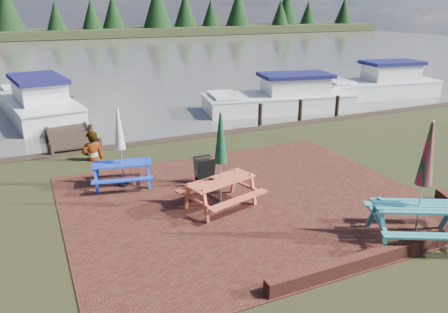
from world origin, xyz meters
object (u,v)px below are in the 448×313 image
at_px(chalkboard, 204,171).
at_px(boat_far, 380,85).
at_px(boat_jetty, 38,103).
at_px(boat_near, 281,99).
at_px(jetty, 64,120).
at_px(picnic_table_red, 221,175).
at_px(person, 90,132).
at_px(picnic_table_teal, 420,200).
at_px(picnic_table_blue, 121,159).

xyz_separation_m(chalkboard, boat_far, (14.15, 8.28, 0.03)).
xyz_separation_m(boat_jetty, boat_near, (10.99, -3.57, -0.06)).
bearing_deg(boat_far, jetty, 96.47).
distance_m(picnic_table_red, person, 5.45).
relative_size(jetty, boat_jetty, 1.16).
bearing_deg(person, picnic_table_teal, 115.25).
height_order(jetty, boat_near, boat_near).
bearing_deg(jetty, boat_near, -6.81).
xyz_separation_m(boat_jetty, boat_far, (17.95, -2.89, -0.01)).
relative_size(picnic_table_red, chalkboard, 2.99).
bearing_deg(picnic_table_red, boat_far, 18.71).
distance_m(chalkboard, jetty, 9.28).
distance_m(boat_far, person, 17.38).
distance_m(picnic_table_teal, picnic_table_blue, 7.56).
height_order(chalkboard, jetty, chalkboard).
xyz_separation_m(boat_far, person, (-16.68, -4.85, 0.52)).
distance_m(jetty, boat_jetty, 2.54).
xyz_separation_m(picnic_table_red, boat_far, (14.32, 9.77, -0.41)).
xyz_separation_m(boat_near, boat_far, (6.96, 0.68, 0.05)).
bearing_deg(picnic_table_red, picnic_table_teal, -60.70).
relative_size(boat_near, boat_far, 1.06).
relative_size(chalkboard, boat_near, 0.11).
height_order(picnic_table_teal, boat_jetty, picnic_table_teal).
relative_size(picnic_table_teal, boat_far, 0.36).
distance_m(jetty, boat_near, 10.19).
bearing_deg(boat_far, boat_jetty, 89.09).
bearing_deg(jetty, picnic_table_teal, -66.27).
relative_size(picnic_table_red, jetty, 0.27).
xyz_separation_m(picnic_table_teal, person, (-5.53, 8.10, 0.05)).
bearing_deg(boat_jetty, person, -89.17).
bearing_deg(chalkboard, boat_near, 46.72).
height_order(boat_far, person, person).
relative_size(picnic_table_teal, person, 1.35).
xyz_separation_m(picnic_table_teal, picnic_table_red, (-3.17, 3.19, -0.07)).
xyz_separation_m(picnic_table_blue, chalkboard, (2.10, -0.90, -0.36)).
distance_m(boat_jetty, person, 7.86).
xyz_separation_m(jetty, boat_far, (17.08, -0.52, 0.33)).
distance_m(picnic_table_blue, boat_jetty, 10.41).
bearing_deg(picnic_table_teal, picnic_table_red, 162.20).
height_order(picnic_table_red, chalkboard, picnic_table_red).
bearing_deg(chalkboard, boat_jetty, 108.95).
distance_m(jetty, boat_far, 17.09).
xyz_separation_m(picnic_table_blue, boat_near, (9.29, 6.69, -0.39)).
bearing_deg(boat_near, boat_jetty, 82.66).
bearing_deg(chalkboard, picnic_table_teal, -57.12).
height_order(picnic_table_blue, person, picnic_table_blue).
bearing_deg(picnic_table_blue, person, 111.43).
bearing_deg(picnic_table_red, person, 100.03).
distance_m(picnic_table_teal, jetty, 14.74).
distance_m(boat_jetty, boat_far, 18.18).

